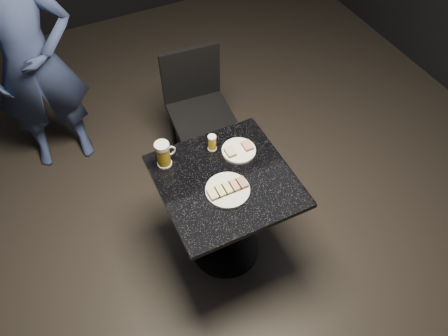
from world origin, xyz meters
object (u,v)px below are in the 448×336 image
(beer_mug, at_px, (163,154))
(plate_small, at_px, (239,151))
(patron, at_px, (32,63))
(table, at_px, (226,205))
(plate_large, at_px, (228,190))
(chair, at_px, (198,104))
(beer_tumbler, at_px, (212,143))

(beer_mug, bearing_deg, plate_small, -13.49)
(patron, relative_size, table, 2.26)
(plate_large, relative_size, chair, 0.27)
(plate_small, distance_m, chair, 0.76)
(beer_tumbler, bearing_deg, table, -96.92)
(plate_large, bearing_deg, beer_mug, 125.63)
(plate_small, relative_size, chair, 0.22)
(patron, distance_m, table, 1.55)
(patron, xyz_separation_m, beer_mug, (0.48, -1.08, -0.02))
(plate_small, xyz_separation_m, chair, (0.05, 0.72, -0.26))
(plate_small, bearing_deg, table, -136.53)
(table, distance_m, beer_mug, 0.47)
(chair, bearing_deg, plate_small, -93.92)
(plate_large, height_order, beer_tumbler, beer_tumbler)
(patron, bearing_deg, chair, -22.11)
(table, bearing_deg, patron, 119.25)
(beer_mug, relative_size, chair, 0.18)
(patron, relative_size, beer_tumbler, 17.30)
(beer_mug, height_order, beer_tumbler, beer_mug)
(patron, distance_m, beer_mug, 1.18)
(beer_tumbler, bearing_deg, chair, 74.65)
(plate_large, distance_m, plate_small, 0.28)
(plate_small, height_order, patron, patron)
(plate_large, bearing_deg, table, 71.49)
(beer_mug, distance_m, beer_tumbler, 0.28)
(table, bearing_deg, plate_small, 43.47)
(chair, bearing_deg, table, -103.16)
(patron, height_order, beer_mug, patron)
(plate_large, height_order, plate_small, same)
(table, height_order, chair, chair)
(plate_large, xyz_separation_m, table, (0.03, 0.08, -0.25))
(table, relative_size, beer_tumbler, 7.65)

